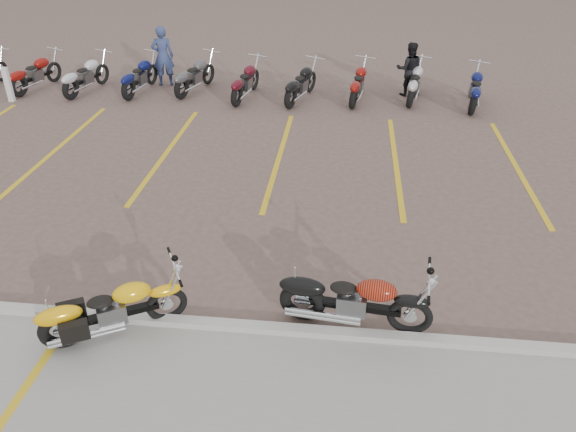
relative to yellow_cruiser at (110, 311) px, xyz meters
name	(u,v)px	position (x,y,z in m)	size (l,w,h in m)	color
ground	(251,251)	(1.56, 2.27, -0.41)	(100.00, 100.00, 0.00)	#705650
curb	(227,326)	(1.56, 0.27, -0.35)	(60.00, 0.18, 0.12)	#ADAAA3
parking_stripes	(279,157)	(1.56, 6.27, -0.41)	(38.00, 5.50, 0.01)	gold
yellow_cruiser	(110,311)	(0.00, 0.00, 0.00)	(1.84, 1.08, 0.83)	black
flame_cruiser	(352,301)	(3.30, 0.55, 0.03)	(2.16, 0.42, 0.89)	black
person_a	(163,56)	(-2.73, 11.41, 0.50)	(0.67, 0.44, 1.84)	navy
person_b	(409,69)	(4.86, 11.23, 0.38)	(0.77, 0.60, 1.58)	black
bollard	(8,85)	(-6.79, 9.36, 0.09)	(0.15, 0.15, 1.00)	silver
bg_bike_row	(219,77)	(-0.80, 10.59, 0.14)	(15.89, 2.09, 1.10)	black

